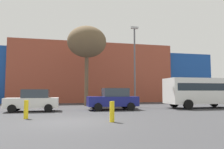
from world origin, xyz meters
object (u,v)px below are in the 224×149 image
bollard_yellow_1 (112,112)px  street_lamp (135,61)px  bollard_yellow_0 (26,109)px  parked_car_1 (33,100)px  white_bus (202,90)px  bare_tree_0 (87,42)px  parked_car_2 (113,99)px

bollard_yellow_1 → street_lamp: 11.13m
bollard_yellow_0 → bollard_yellow_1: 4.97m
bollard_yellow_0 → street_lamp: street_lamp is taller
parked_car_1 → bollard_yellow_1: 8.24m
white_bus → bollard_yellow_0: white_bus is taller
bollard_yellow_0 → parked_car_1: bearing=93.1°
parked_car_1 → bollard_yellow_1: bearing=124.4°
bollard_yellow_0 → street_lamp: bearing=38.7°
bollard_yellow_1 → parked_car_1: bearing=124.4°
parked_car_1 → bollard_yellow_0: parked_car_1 is taller
white_bus → bare_tree_0: 12.61m
parked_car_1 → parked_car_2: parked_car_2 is taller
parked_car_1 → street_lamp: 10.15m
bollard_yellow_0 → bollard_yellow_1: bollard_yellow_0 is taller
parked_car_1 → bare_tree_0: (4.61, 5.44, 6.01)m
white_bus → bollard_yellow_1: 12.33m
parked_car_2 → street_lamp: size_ratio=0.51×
white_bus → bollard_yellow_1: bearing=34.4°
parked_car_1 → bollard_yellow_0: size_ratio=3.75×
parked_car_2 → bollard_yellow_0: (-6.04, -4.51, -0.37)m
parked_car_2 → bollard_yellow_1: size_ratio=4.03×
parked_car_1 → parked_car_2: bearing=180.0°
bollard_yellow_1 → street_lamp: bearing=64.6°
parked_car_1 → street_lamp: street_lamp is taller
bollard_yellow_1 → bare_tree_0: bearing=90.2°
parked_car_2 → bollard_yellow_1: parked_car_2 is taller
bare_tree_0 → bollard_yellow_0: (-4.37, -9.94, -6.33)m
parked_car_2 → white_bus: (8.51, 0.13, 0.73)m
white_bus → parked_car_1: bearing=0.5°
bare_tree_0 → bollard_yellow_1: (0.03, -12.23, -6.33)m
white_bus → bare_tree_0: bare_tree_0 is taller
bollard_yellow_1 → street_lamp: (4.44, 9.38, 4.03)m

